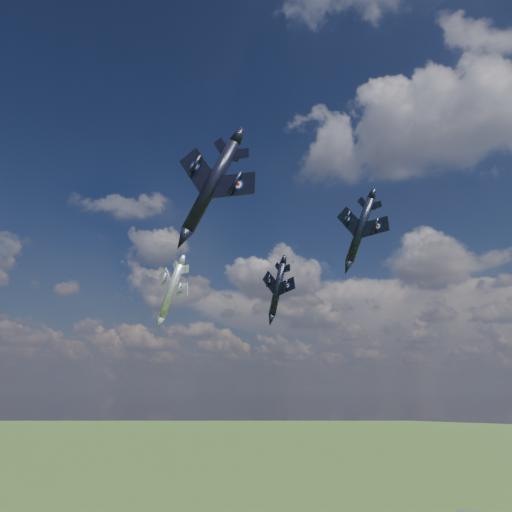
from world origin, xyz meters
The scene contains 4 objects.
jet_lead_navy centered at (9.43, 20.35, 78.47)m, with size 9.02×12.58×2.60m, color black, non-canonical shape.
jet_right_navy centered at (19.08, -11.14, 84.21)m, with size 11.31×15.77×3.26m, color black, non-canonical shape.
jet_high_navy centered at (22.94, 25.78, 88.35)m, with size 11.26×15.69×3.25m, color black, non-canonical shape.
jet_left_silver centered at (-13.67, 18.75, 80.35)m, with size 11.08×15.45×3.20m, color #94959D, non-canonical shape.
Camera 1 is at (51.94, -53.00, 61.78)m, focal length 35.00 mm.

